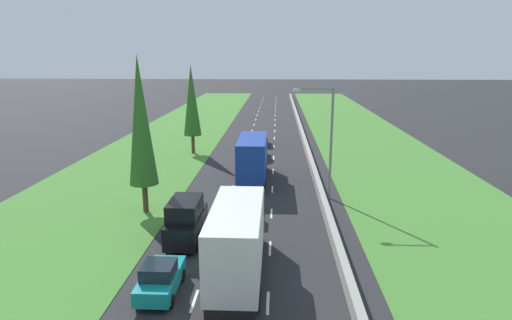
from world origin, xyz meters
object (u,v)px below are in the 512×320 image
Objects in this scene: teal_hatchback_left_lane at (160,278)px; poplar_tree_third at (192,101)px; white_box_truck_centre_lane at (238,239)px; black_van_left_lane at (186,220)px; poplar_tree_second at (141,122)px; blue_hatchback_centre_lane at (261,139)px; street_light_mast at (327,135)px; green_hatchback_centre_lane at (244,206)px; silver_sedan_centre_lane at (258,151)px; blue_box_truck_centre_lane at (253,158)px.

poplar_tree_third reaches higher than teal_hatchback_left_lane.
white_box_truck_centre_lane is 0.91× the size of poplar_tree_third.
poplar_tree_second is (-4.10, 5.12, 5.39)m from black_van_left_lane.
white_box_truck_centre_lane is 30.84m from poplar_tree_third.
poplar_tree_second is at bearing 129.19° from white_box_truck_centre_lane.
black_van_left_lane is at bearing 89.95° from teal_hatchback_left_lane.
street_light_mast is at bearing -74.21° from blue_hatchback_centre_lane.
poplar_tree_second is at bearing 174.66° from green_hatchback_centre_lane.
white_box_truck_centre_lane reaches higher than silver_sedan_centre_lane.
poplar_tree_second is (-7.74, 9.49, 4.60)m from white_box_truck_centre_lane.
silver_sedan_centre_lane is at bearing 81.46° from black_van_left_lane.
silver_sedan_centre_lane is at bearing 90.32° from white_box_truck_centre_lane.
blue_box_truck_centre_lane is (3.40, 13.85, 0.78)m from black_van_left_lane.
street_light_mast is (6.04, -21.37, 4.40)m from blue_hatchback_centre_lane.
green_hatchback_centre_lane and blue_hatchback_centre_lane have the same top height.
white_box_truck_centre_lane is at bearing -113.75° from street_light_mast.
poplar_tree_third reaches higher than white_box_truck_centre_lane.
poplar_tree_third is (-7.81, 1.92, 5.41)m from silver_sedan_centre_lane.
poplar_tree_second is at bearing -89.36° from poplar_tree_third.
teal_hatchback_left_lane is at bearing -99.63° from blue_box_truck_centre_lane.
white_box_truck_centre_lane reaches higher than black_van_left_lane.
poplar_tree_second is at bearing -130.67° from blue_box_truck_centre_lane.
silver_sedan_centre_lane is (3.49, 23.23, -0.59)m from black_van_left_lane.
poplar_tree_third is at bearing 130.66° from street_light_mast.
blue_box_truck_centre_lane is 16.59m from blue_hatchback_centre_lane.
blue_box_truck_centre_lane is 14.27m from poplar_tree_third.
poplar_tree_third is (-4.32, 25.15, 4.82)m from black_van_left_lane.
blue_box_truck_centre_lane is at bearing 80.37° from teal_hatchback_left_lane.
street_light_mast is at bearing -66.96° from silver_sedan_centre_lane.
black_van_left_lane is 14.28m from blue_box_truck_centre_lane.
teal_hatchback_left_lane is (-3.64, -1.83, -1.35)m from white_box_truck_centre_lane.
black_van_left_lane is 25.97m from poplar_tree_third.
poplar_tree_second is (-4.10, 11.32, 5.95)m from teal_hatchback_left_lane.
street_light_mast is at bearing 43.42° from black_van_left_lane.
teal_hatchback_left_lane is 6.22m from black_van_left_lane.
blue_hatchback_centre_lane is 27.04m from poplar_tree_second.
silver_sedan_centre_lane is at bearing 113.04° from street_light_mast.
black_van_left_lane is 1.26× the size of green_hatchback_centre_lane.
black_van_left_lane is 0.47× the size of poplar_tree_third.
street_light_mast is (6.13, -4.83, 3.05)m from blue_box_truck_centre_lane.
white_box_truck_centre_lane is at bearing -50.81° from poplar_tree_second.
street_light_mast is at bearing 66.25° from white_box_truck_centre_lane.
silver_sedan_centre_lane is 1.15× the size of blue_hatchback_centre_lane.
street_light_mast reaches higher than white_box_truck_centre_lane.
teal_hatchback_left_lane is at bearing -70.12° from poplar_tree_second.
white_box_truck_centre_lane is 1.92× the size of black_van_left_lane.
white_box_truck_centre_lane is 13.08m from poplar_tree_second.
silver_sedan_centre_lane is at bearing 89.46° from blue_box_truck_centre_lane.
silver_sedan_centre_lane is 7.16m from blue_hatchback_centre_lane.
street_light_mast reaches higher than green_hatchback_centre_lane.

